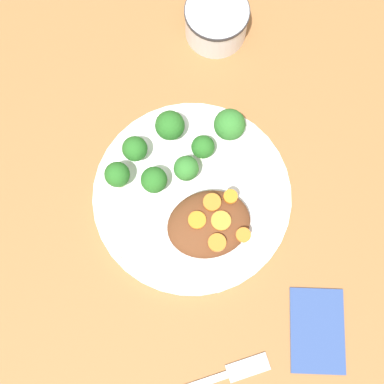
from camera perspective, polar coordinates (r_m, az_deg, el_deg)
ground_plane at (r=0.79m, az=0.00°, el=-0.57°), size 4.00×4.00×0.00m
plate at (r=0.78m, az=0.00°, el=-0.38°), size 0.29×0.29×0.02m
dip_bowl at (r=0.87m, az=2.62°, el=17.84°), size 0.10×0.10×0.06m
stew_mound at (r=0.75m, az=1.80°, el=-3.43°), size 0.10×0.12×0.04m
broccoli_floret_0 at (r=0.77m, az=1.17°, el=4.78°), size 0.03×0.03×0.05m
broccoli_floret_1 at (r=0.77m, az=-2.37°, el=7.09°), size 0.04×0.04×0.06m
broccoli_floret_2 at (r=0.76m, az=-7.95°, el=1.78°), size 0.04×0.04×0.05m
broccoli_floret_3 at (r=0.75m, az=-0.61°, el=2.48°), size 0.04×0.04×0.05m
broccoli_floret_4 at (r=0.75m, az=-4.06°, el=1.25°), size 0.04×0.04×0.05m
broccoli_floret_5 at (r=0.77m, az=4.02°, el=7.15°), size 0.05×0.05×0.06m
broccoli_floret_6 at (r=0.77m, az=-6.11°, el=4.58°), size 0.04×0.04×0.05m
carrot_slice_0 at (r=0.74m, az=4.14°, el=-0.49°), size 0.02×0.02×0.01m
carrot_slice_1 at (r=0.72m, az=2.69°, el=-5.41°), size 0.02×0.02×0.01m
carrot_slice_2 at (r=0.73m, az=0.54°, el=-3.01°), size 0.02×0.02×0.00m
carrot_slice_3 at (r=0.73m, az=3.12°, el=-3.07°), size 0.03×0.03×0.00m
carrot_slice_4 at (r=0.73m, az=5.50°, el=-4.58°), size 0.02×0.02×0.00m
carrot_slice_5 at (r=0.73m, az=2.15°, el=-1.10°), size 0.02×0.02×0.01m
fork at (r=0.76m, az=2.42°, el=-19.29°), size 0.03×0.19×0.01m
napkin at (r=0.78m, az=13.25°, el=-14.18°), size 0.13×0.11×0.01m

